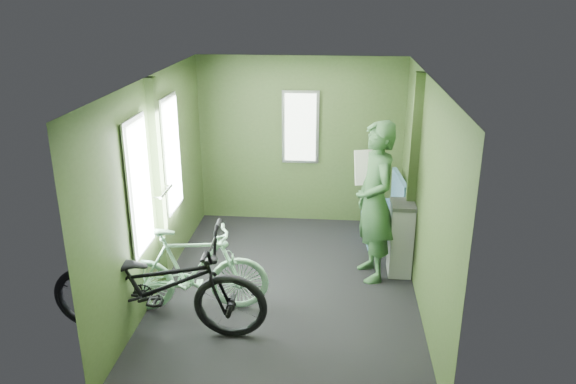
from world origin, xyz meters
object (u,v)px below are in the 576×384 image
at_px(bicycle_black, 162,334).
at_px(bicycle_mint, 194,310).
at_px(bench_seat, 384,220).
at_px(passenger, 375,202).
at_px(waste_box, 401,238).

bearing_deg(bicycle_black, bicycle_mint, -24.86).
bearing_deg(bench_seat, passenger, -105.99).
height_order(bicycle_black, bicycle_mint, bicycle_black).
distance_m(bicycle_mint, bench_seat, 2.87).
height_order(bicycle_mint, passenger, passenger).
xyz_separation_m(bicycle_mint, waste_box, (2.18, 1.03, 0.43)).
relative_size(bicycle_black, bicycle_mint, 1.32).
bearing_deg(bicycle_black, waste_box, -58.34).
relative_size(waste_box, bench_seat, 1.01).
xyz_separation_m(passenger, waste_box, (0.32, 0.11, -0.48)).
distance_m(passenger, waste_box, 0.59).
distance_m(waste_box, bench_seat, 0.98).
bearing_deg(passenger, waste_box, 93.47).
bearing_deg(waste_box, bicycle_mint, -154.69).
bearing_deg(waste_box, passenger, -161.00).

